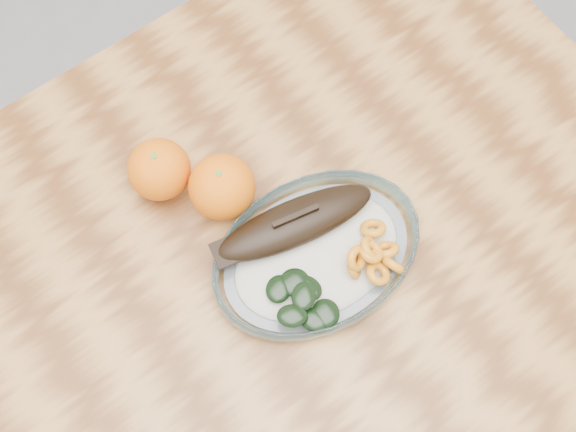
% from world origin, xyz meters
% --- Properties ---
extents(ground, '(3.00, 3.00, 0.00)m').
position_xyz_m(ground, '(0.00, 0.00, 0.00)').
color(ground, slate).
rests_on(ground, ground).
extents(dining_table, '(1.20, 0.80, 0.75)m').
position_xyz_m(dining_table, '(0.00, 0.00, 0.65)').
color(dining_table, '#5C3215').
rests_on(dining_table, ground).
extents(plated_meal, '(0.54, 0.54, 0.08)m').
position_xyz_m(plated_meal, '(0.11, -0.02, 0.77)').
color(plated_meal, white).
rests_on(plated_meal, dining_table).
extents(orange_left, '(0.08, 0.08, 0.08)m').
position_xyz_m(orange_left, '(0.01, 0.18, 0.79)').
color(orange_left, '#F23F04').
rests_on(orange_left, dining_table).
extents(orange_right, '(0.08, 0.08, 0.08)m').
position_xyz_m(orange_right, '(0.06, 0.11, 0.79)').
color(orange_right, '#F23F04').
rests_on(orange_right, dining_table).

